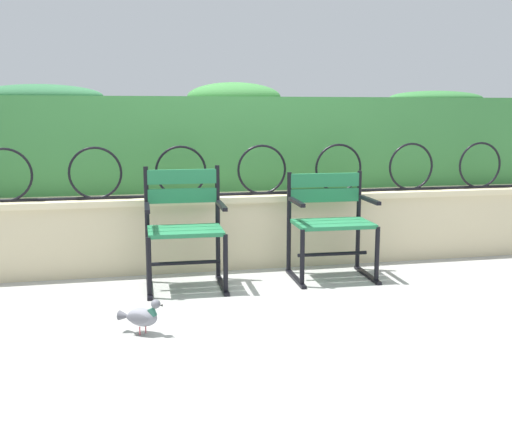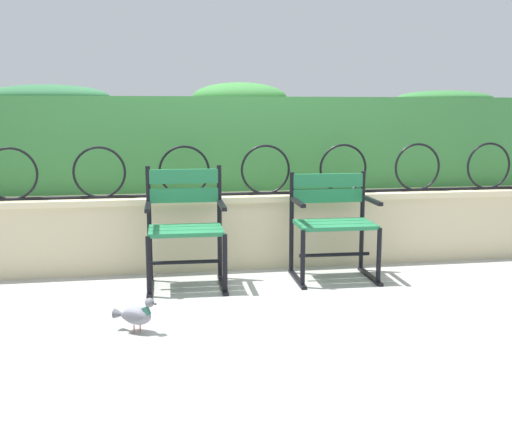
% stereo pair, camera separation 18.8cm
% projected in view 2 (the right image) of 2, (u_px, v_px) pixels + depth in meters
% --- Properties ---
extents(ground_plane, '(60.00, 60.00, 0.00)m').
position_uv_depth(ground_plane, '(258.00, 293.00, 4.51)').
color(ground_plane, '#9E9E99').
extents(stone_wall, '(6.40, 0.41, 0.62)m').
position_uv_depth(stone_wall, '(241.00, 229.00, 5.28)').
color(stone_wall, beige).
rests_on(stone_wall, ground).
extents(iron_arch_fence, '(5.88, 0.02, 0.42)m').
position_uv_depth(iron_arch_fence, '(227.00, 173.00, 5.10)').
color(iron_arch_fence, black).
rests_on(iron_arch_fence, stone_wall).
extents(hedge_row, '(6.27, 0.49, 0.95)m').
position_uv_depth(hedge_row, '(233.00, 139.00, 5.56)').
color(hedge_row, '#387A3D').
rests_on(hedge_row, stone_wall).
extents(park_chair_left, '(0.60, 0.54, 0.90)m').
position_uv_depth(park_chair_left, '(185.00, 224.00, 4.63)').
color(park_chair_left, '#237547').
rests_on(park_chair_left, ground).
extents(park_chair_right, '(0.65, 0.54, 0.83)m').
position_uv_depth(park_chair_right, '(332.00, 220.00, 4.87)').
color(park_chair_right, '#237547').
rests_on(park_chair_right, ground).
extents(pigeon_near_chairs, '(0.27, 0.20, 0.22)m').
position_uv_depth(pigeon_near_chairs, '(136.00, 314.00, 3.69)').
color(pigeon_near_chairs, gray).
rests_on(pigeon_near_chairs, ground).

